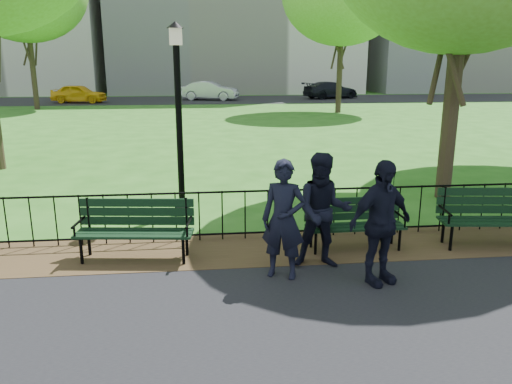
{
  "coord_description": "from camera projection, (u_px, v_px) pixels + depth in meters",
  "views": [
    {
      "loc": [
        -1.73,
        -6.31,
        3.07
      ],
      "look_at": [
        -0.86,
        1.5,
        1.0
      ],
      "focal_mm": 35.0,
      "sensor_mm": 36.0,
      "label": 1
    }
  ],
  "objects": [
    {
      "name": "ground",
      "position": [
        329.0,
        285.0,
        7.03
      ],
      "size": [
        120.0,
        120.0,
        0.0
      ],
      "primitive_type": "plane",
      "color": "#275B18"
    },
    {
      "name": "dirt_strip",
      "position": [
        306.0,
        246.0,
        8.47
      ],
      "size": [
        60.0,
        1.6,
        0.01
      ],
      "primitive_type": "cube",
      "color": "#3B2D18",
      "rests_on": "ground"
    },
    {
      "name": "far_street",
      "position": [
        221.0,
        100.0,
        40.67
      ],
      "size": [
        70.0,
        9.0,
        0.01
      ],
      "primitive_type": "cube",
      "color": "black",
      "rests_on": "ground"
    },
    {
      "name": "iron_fence",
      "position": [
        301.0,
        211.0,
        8.83
      ],
      "size": [
        24.06,
        0.06,
        1.0
      ],
      "color": "black",
      "rests_on": "ground"
    },
    {
      "name": "park_bench_main",
      "position": [
        344.0,
        218.0,
        8.22
      ],
      "size": [
        1.64,
        0.52,
        0.93
      ],
      "rotation": [
        0.0,
        0.0,
        0.01
      ],
      "color": "black",
      "rests_on": "ground"
    },
    {
      "name": "park_bench_left_a",
      "position": [
        135.0,
        223.0,
        7.86
      ],
      "size": [
        1.87,
        0.78,
        1.03
      ],
      "rotation": [
        0.0,
        0.0,
        -0.12
      ],
      "color": "black",
      "rests_on": "ground"
    },
    {
      "name": "park_bench_right_a",
      "position": [
        495.0,
        211.0,
        8.41
      ],
      "size": [
        1.93,
        0.8,
        1.06
      ],
      "rotation": [
        0.0,
        0.0,
        -0.12
      ],
      "color": "black",
      "rests_on": "ground"
    },
    {
      "name": "lamppost",
      "position": [
        179.0,
        114.0,
        9.78
      ],
      "size": [
        0.34,
        0.34,
        3.79
      ],
      "color": "black",
      "rests_on": "ground"
    },
    {
      "name": "person_left",
      "position": [
        284.0,
        220.0,
        7.1
      ],
      "size": [
        0.74,
        0.62,
        1.73
      ],
      "primitive_type": "imported",
      "rotation": [
        0.0,
        0.0,
        -0.38
      ],
      "color": "black",
      "rests_on": "asphalt_path"
    },
    {
      "name": "person_mid",
      "position": [
        323.0,
        211.0,
        7.44
      ],
      "size": [
        0.91,
        0.55,
        1.76
      ],
      "primitive_type": "imported",
      "rotation": [
        0.0,
        0.0,
        -0.13
      ],
      "color": "black",
      "rests_on": "asphalt_path"
    },
    {
      "name": "person_right",
      "position": [
        380.0,
        223.0,
        6.89
      ],
      "size": [
        1.12,
        0.78,
        1.77
      ],
      "primitive_type": "imported",
      "rotation": [
        0.0,
        0.0,
        0.37
      ],
      "color": "black",
      "rests_on": "asphalt_path"
    },
    {
      "name": "taxi",
      "position": [
        79.0,
        94.0,
        37.43
      ],
      "size": [
        4.25,
        2.35,
        1.37
      ],
      "primitive_type": "imported",
      "rotation": [
        0.0,
        0.0,
        1.38
      ],
      "color": "yellow",
      "rests_on": "far_street"
    },
    {
      "name": "sedan_silver",
      "position": [
        210.0,
        91.0,
        39.99
      ],
      "size": [
        4.79,
        2.84,
        1.49
      ],
      "primitive_type": "imported",
      "rotation": [
        0.0,
        0.0,
        1.27
      ],
      "color": "#B3B5BB",
      "rests_on": "far_street"
    },
    {
      "name": "sedan_dark",
      "position": [
        331.0,
        90.0,
        41.83
      ],
      "size": [
        5.12,
        3.28,
        1.38
      ],
      "primitive_type": "imported",
      "rotation": [
        0.0,
        0.0,
        1.88
      ],
      "color": "black",
      "rests_on": "far_street"
    }
  ]
}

